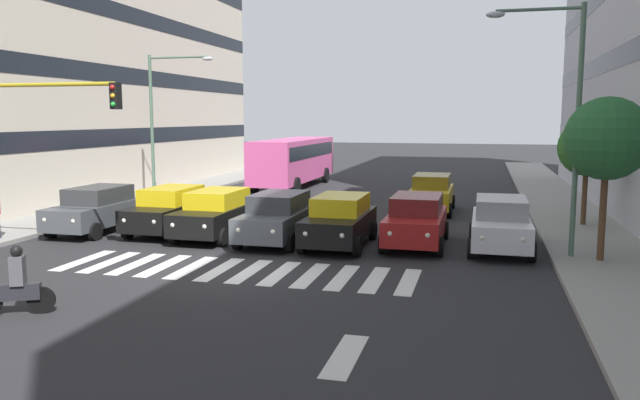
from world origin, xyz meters
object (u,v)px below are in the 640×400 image
Objects in this scene: car_5 at (170,209)px; car_4 at (216,213)px; car_2 at (340,220)px; bus_behind_traffic at (294,157)px; traffic_light_gantry at (18,137)px; car_1 at (416,220)px; car_row2_0 at (431,193)px; car_3 at (278,217)px; motorcycle_with_rider at (15,286)px; street_tree_0 at (607,139)px; street_lamp_right at (162,111)px; street_lamp_left at (563,105)px; car_6 at (97,209)px; street_tree_1 at (587,148)px; car_0 at (501,224)px.

car_4 is at bearing 168.60° from car_5.
bus_behind_traffic is at bearing -68.12° from car_2.
traffic_light_gantry is at bearing 46.41° from car_4.
car_row2_0 is at bearing -89.19° from car_1.
car_3 is 0.42× the size of bus_behind_traffic.
street_tree_0 reaches higher than motorcycle_with_rider.
car_3 is at bearing -108.48° from motorcycle_with_rider.
car_4 is at bearing 129.03° from street_lamp_right.
car_1 is at bearing -164.38° from car_2.
car_4 is 0.59× the size of street_lamp_left.
car_6 is 16.86m from bus_behind_traffic.
traffic_light_gantry is at bearing 23.02° from car_1.
street_tree_1 is at bearing -105.08° from street_lamp_left.
street_tree_1 is (-6.14, 2.78, 2.28)m from car_row2_0.
car_1 is at bearing -13.73° from street_lamp_left.
car_4 is 0.42× the size of bus_behind_traffic.
car_row2_0 is 17.43m from traffic_light_gantry.
car_4 is 0.61× the size of street_lamp_right.
car_6 and car_row2_0 have the same top height.
street_lamp_left is at bearing 128.39° from bus_behind_traffic.
car_1 is at bearing 179.32° from car_5.
car_5 is (6.76, -0.81, 0.00)m from car_2.
car_5 is 2.83m from car_6.
car_6 is 0.59× the size of street_lamp_left.
car_3 and car_6 have the same top height.
bus_behind_traffic is at bearing -49.85° from street_tree_0.
street_lamp_left reaches higher than car_3.
car_4 is at bearing 1.61° from car_0.
bus_behind_traffic is 18.91m from street_tree_1.
car_0 is 0.93× the size of street_tree_0.
street_lamp_left is at bearing 177.16° from car_3.
car_6 reaches higher than motorcycle_with_rider.
car_1 is 7.20m from car_4.
car_1 and car_4 have the same top height.
car_6 is 8.91m from street_lamp_right.
car_row2_0 is at bearing -130.85° from car_4.
car_row2_0 is at bearing 137.92° from bus_behind_traffic.
car_0 is 1.00× the size of car_5.
car_2 is 1.07× the size of street_tree_1.
street_lamp_left is 1.56× the size of street_tree_0.
car_4 is at bearing 2.45° from car_1.
car_2 is 0.81× the size of traffic_light_gantry.
bus_behind_traffic is at bearing -82.83° from car_4.
car_0 is 0.59× the size of street_lamp_left.
street_tree_0 is (-2.81, 1.41, 2.83)m from car_0.
car_3 is 12.52m from street_lamp_right.
car_1 is at bearing 119.85° from bus_behind_traffic.
car_2 is 2.23m from car_3.
street_tree_0 is 1.16× the size of street_tree_1.
traffic_light_gantry is (14.34, 4.89, 2.87)m from car_0.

